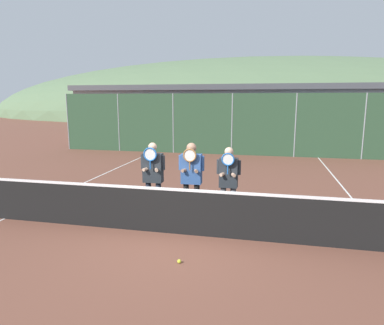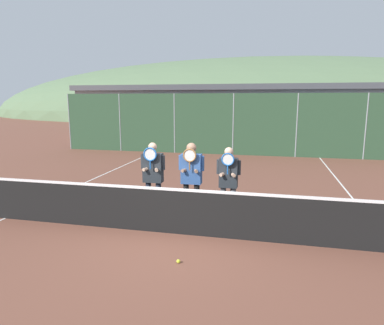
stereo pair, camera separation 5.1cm
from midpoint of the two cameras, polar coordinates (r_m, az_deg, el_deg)
The scene contains 14 objects.
ground_plane at distance 7.41m, azimuth -2.50°, elevation -11.77°, with size 120.00×120.00×0.00m, color brown.
hill_distant at distance 63.15m, azimuth 11.43°, elevation 7.72°, with size 99.76×55.42×19.40m.
clubhouse_building at distance 24.99m, azimuth 5.17°, elevation 8.37°, with size 20.94×5.50×3.77m.
fence_back at distance 17.56m, azimuth 6.97°, elevation 6.32°, with size 18.65×0.06×3.11m.
tennis_net at distance 7.24m, azimuth -2.53°, elevation -8.01°, with size 11.42×0.09×1.10m.
court_line_left_sideline at distance 11.72m, azimuth -18.86°, elevation -3.93°, with size 0.05×16.00×0.01m, color white.
court_line_right_sideline at distance 10.29m, azimuth 26.10°, elevation -6.42°, with size 0.05×16.00×0.01m, color white.
player_leftmost at distance 8.14m, azimuth -6.34°, elevation -1.88°, with size 0.59×0.34×1.82m.
player_center_left at distance 7.92m, azimuth 0.07°, elevation -1.96°, with size 0.60×0.34×1.83m.
player_center_right at distance 7.77m, azimuth 6.26°, elevation -2.79°, with size 0.55×0.34×1.76m.
car_far_left at distance 20.97m, azimuth -7.05°, elevation 5.27°, with size 4.08×2.09×1.84m.
car_left_of_center at distance 20.00m, azimuth 6.00°, elevation 4.95°, with size 4.33×2.09×1.76m.
car_center at distance 19.95m, azimuth 20.39°, elevation 4.38°, with size 4.60×1.96×1.79m.
tennis_ball_on_court at distance 6.19m, azimuth -2.04°, elevation -16.13°, with size 0.07×0.07×0.07m.
Camera 2 is at (1.88, -6.60, 2.81)m, focal length 32.00 mm.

